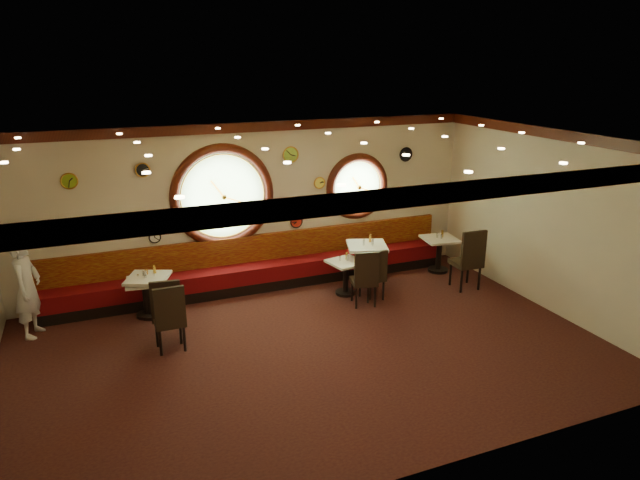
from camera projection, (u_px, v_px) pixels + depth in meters
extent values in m
cube|color=black|center=(311.00, 350.00, 8.84)|extent=(9.00, 6.00, 0.00)
cube|color=gold|center=(310.00, 143.00, 7.87)|extent=(9.00, 6.00, 0.02)
cube|color=beige|center=(254.00, 206.00, 11.00)|extent=(9.00, 0.02, 3.20)
cube|color=beige|center=(419.00, 343.00, 5.71)|extent=(9.00, 0.02, 3.20)
cube|color=beige|center=(549.00, 221.00, 9.98)|extent=(0.02, 6.00, 3.20)
cube|color=#3C130B|center=(252.00, 127.00, 10.49)|extent=(9.00, 0.10, 0.18)
cube|color=#3C130B|center=(425.00, 195.00, 5.29)|extent=(9.00, 0.10, 0.18)
cube|color=#3C130B|center=(558.00, 134.00, 9.50)|extent=(0.10, 6.00, 0.18)
cube|color=black|center=(261.00, 283.00, 11.21)|extent=(8.00, 0.55, 0.20)
cube|color=#5A070C|center=(260.00, 271.00, 11.13)|extent=(8.00, 0.55, 0.30)
cube|color=#610A07|center=(256.00, 248.00, 11.21)|extent=(8.00, 0.10, 0.55)
cylinder|color=#93C878|center=(223.00, 196.00, 10.70)|extent=(1.66, 0.02, 1.66)
torus|color=#3C130B|center=(223.00, 196.00, 10.69)|extent=(1.98, 0.18, 1.98)
torus|color=gold|center=(223.00, 196.00, 10.66)|extent=(1.61, 0.03, 1.61)
cylinder|color=#93C878|center=(357.00, 186.00, 11.73)|extent=(1.10, 0.02, 1.10)
torus|color=#3C130B|center=(357.00, 187.00, 11.71)|extent=(1.38, 0.18, 1.38)
torus|color=gold|center=(358.00, 187.00, 11.69)|extent=(1.09, 0.03, 1.09)
cylinder|color=silver|center=(414.00, 197.00, 12.29)|extent=(0.34, 0.03, 0.34)
cylinder|color=red|center=(50.00, 229.00, 9.68)|extent=(0.32, 0.03, 0.32)
cylinder|color=gold|center=(130.00, 224.00, 10.16)|extent=(0.36, 0.03, 0.36)
cylinder|color=red|center=(296.00, 222.00, 11.39)|extent=(0.24, 0.03, 0.24)
cylinder|color=white|center=(155.00, 237.00, 10.40)|extent=(0.20, 0.03, 0.20)
cylinder|color=#A4DA44|center=(291.00, 155.00, 10.94)|extent=(0.30, 0.03, 0.30)
cylinder|color=#F3ED51|center=(319.00, 183.00, 11.34)|extent=(0.22, 0.03, 0.22)
cylinder|color=black|center=(143.00, 170.00, 9.98)|extent=(0.24, 0.03, 0.24)
cylinder|color=black|center=(406.00, 154.00, 11.91)|extent=(0.28, 0.03, 0.28)
cylinder|color=#85B524|center=(69.00, 181.00, 9.58)|extent=(0.26, 0.03, 0.26)
cylinder|color=black|center=(148.00, 315.00, 10.00)|extent=(0.38, 0.38, 0.05)
cylinder|color=black|center=(146.00, 299.00, 9.91)|extent=(0.10, 0.10, 0.61)
cube|color=white|center=(144.00, 282.00, 9.81)|extent=(0.67, 0.67, 0.04)
cylinder|color=black|center=(151.00, 314.00, 10.00)|extent=(0.42, 0.42, 0.06)
cylinder|color=black|center=(150.00, 297.00, 9.90)|extent=(0.12, 0.12, 0.67)
cube|color=white|center=(148.00, 278.00, 9.79)|extent=(0.88, 0.88, 0.05)
cylinder|color=black|center=(345.00, 292.00, 10.94)|extent=(0.38, 0.38, 0.05)
cylinder|color=black|center=(346.00, 278.00, 10.85)|extent=(0.10, 0.10, 0.61)
cube|color=white|center=(346.00, 262.00, 10.75)|extent=(0.71, 0.71, 0.04)
cylinder|color=black|center=(366.00, 282.00, 11.43)|extent=(0.47, 0.47, 0.06)
cylinder|color=black|center=(366.00, 265.00, 11.31)|extent=(0.13, 0.13, 0.75)
cube|color=white|center=(367.00, 246.00, 11.19)|extent=(0.96, 0.96, 0.05)
cylinder|color=black|center=(438.00, 270.00, 12.10)|extent=(0.42, 0.42, 0.06)
cylinder|color=black|center=(439.00, 255.00, 12.00)|extent=(0.12, 0.12, 0.67)
cube|color=white|center=(440.00, 239.00, 11.89)|extent=(0.76, 0.76, 0.05)
cube|color=black|center=(168.00, 314.00, 9.02)|extent=(0.52, 0.52, 0.08)
cube|color=black|center=(166.00, 299.00, 8.73)|extent=(0.46, 0.12, 0.60)
cube|color=black|center=(169.00, 321.00, 8.77)|extent=(0.46, 0.46, 0.08)
cube|color=black|center=(170.00, 306.00, 8.49)|extent=(0.46, 0.06, 0.60)
cube|color=black|center=(364.00, 281.00, 10.37)|extent=(0.53, 0.53, 0.08)
cube|color=black|center=(367.00, 268.00, 10.09)|extent=(0.45, 0.15, 0.58)
cube|color=black|center=(372.00, 278.00, 10.63)|extent=(0.42, 0.42, 0.07)
cube|color=black|center=(377.00, 265.00, 10.38)|extent=(0.41, 0.07, 0.54)
cube|color=black|center=(466.00, 263.00, 11.10)|extent=(0.54, 0.54, 0.09)
cube|color=black|center=(474.00, 248.00, 10.79)|extent=(0.51, 0.09, 0.66)
cylinder|color=silver|center=(138.00, 277.00, 9.81)|extent=(0.04, 0.04, 0.10)
cylinder|color=#BCBBC0|center=(143.00, 273.00, 9.81)|extent=(0.03, 0.03, 0.09)
cylinder|color=silver|center=(340.00, 258.00, 10.76)|extent=(0.03, 0.03, 0.09)
cylinder|color=silver|center=(364.00, 242.00, 11.13)|extent=(0.04, 0.04, 0.11)
cylinder|color=silver|center=(146.00, 278.00, 9.75)|extent=(0.04, 0.04, 0.11)
cylinder|color=silver|center=(146.00, 274.00, 9.78)|extent=(0.04, 0.04, 0.11)
cylinder|color=#BCBCC0|center=(347.00, 258.00, 10.76)|extent=(0.04, 0.04, 0.11)
cylinder|color=silver|center=(373.00, 242.00, 11.13)|extent=(0.04, 0.04, 0.11)
cylinder|color=#C97F2F|center=(147.00, 274.00, 9.89)|extent=(0.05, 0.05, 0.17)
cylinder|color=gold|center=(155.00, 269.00, 9.92)|extent=(0.05, 0.05, 0.15)
cylinder|color=gold|center=(347.00, 256.00, 10.81)|extent=(0.04, 0.04, 0.14)
cylinder|color=gold|center=(370.00, 238.00, 11.32)|extent=(0.05, 0.05, 0.16)
cylinder|color=#B8B9BD|center=(437.00, 235.00, 11.90)|extent=(0.04, 0.04, 0.11)
cylinder|color=#B9B8BD|center=(441.00, 236.00, 11.83)|extent=(0.03, 0.03, 0.09)
cylinder|color=gold|center=(442.00, 234.00, 11.92)|extent=(0.05, 0.05, 0.15)
imported|color=white|center=(27.00, 288.00, 9.09)|extent=(0.57, 0.70, 1.65)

